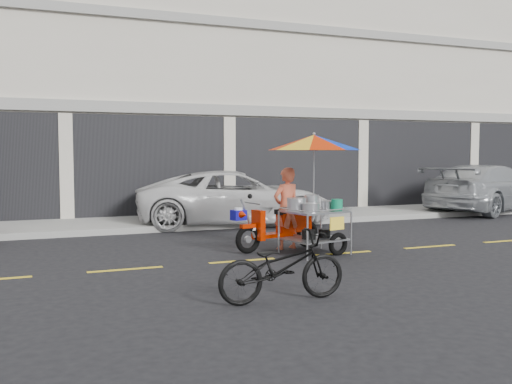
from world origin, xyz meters
name	(u,v)px	position (x,y,z in m)	size (l,w,h in m)	color
ground	(342,253)	(0.00, 0.00, 0.00)	(90.00, 90.00, 0.00)	black
sidewalk	(241,218)	(0.00, 5.50, 0.07)	(45.00, 3.00, 0.15)	gray
shophouse_block	(264,89)	(2.82, 10.59, 4.24)	(36.00, 8.11, 10.40)	beige
centerline	(342,253)	(0.00, 0.00, 0.00)	(42.00, 0.10, 0.01)	gold
white_pickup	(235,198)	(-0.45, 4.70, 0.71)	(2.34, 5.07, 1.41)	silver
silver_pickup	(487,188)	(7.96, 4.70, 0.75)	(2.11, 5.18, 1.50)	#AEB2B7
near_bicycle	(282,267)	(-2.46, -2.71, 0.45)	(0.59, 1.70, 0.89)	black
food_vendor_rig	(303,177)	(-0.61, 0.42, 1.42)	(2.52, 2.05, 2.26)	black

